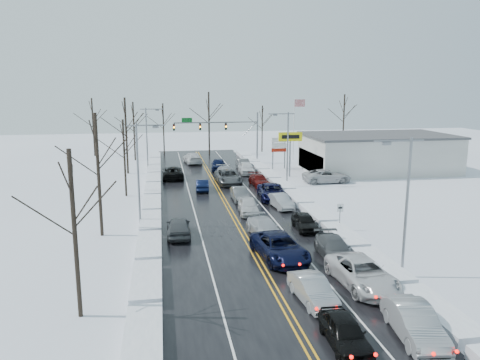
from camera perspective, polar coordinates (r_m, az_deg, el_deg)
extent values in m
plane|color=silver|center=(46.16, -1.23, -3.72)|extent=(160.00, 160.00, 0.00)
cube|color=black|center=(48.07, -1.58, -3.10)|extent=(14.00, 84.00, 0.01)
cube|color=white|center=(47.65, -10.68, -3.44)|extent=(1.80, 72.00, 0.68)
cube|color=white|center=(49.67, 7.15, -2.72)|extent=(1.80, 72.00, 0.68)
cylinder|color=slate|center=(74.06, 2.12, 5.17)|extent=(0.24, 0.24, 8.00)
cylinder|color=slate|center=(72.79, -2.92, 7.03)|extent=(13.00, 0.18, 0.18)
cylinder|color=slate|center=(73.69, 1.21, 6.24)|extent=(2.33, 0.10, 2.33)
cube|color=#0C591E|center=(72.38, -6.49, 7.26)|extent=(1.60, 0.08, 0.70)
cube|color=black|center=(73.04, -1.74, 6.54)|extent=(0.32, 0.25, 1.05)
sphere|color=#3F0705|center=(72.85, -1.72, 6.77)|extent=(0.20, 0.20, 0.20)
sphere|color=orange|center=(72.88, -1.72, 6.53)|extent=(0.22, 0.22, 0.22)
sphere|color=black|center=(72.90, -1.72, 6.30)|extent=(0.20, 0.20, 0.20)
cube|color=black|center=(72.60, -4.89, 6.48)|extent=(0.32, 0.25, 1.05)
sphere|color=#3F0705|center=(72.41, -4.88, 6.70)|extent=(0.20, 0.20, 0.20)
sphere|color=orange|center=(72.44, -4.87, 6.47)|extent=(0.22, 0.22, 0.22)
sphere|color=black|center=(72.47, -4.87, 6.23)|extent=(0.20, 0.20, 0.20)
cube|color=black|center=(72.38, -8.06, 6.39)|extent=(0.32, 0.25, 1.05)
sphere|color=#3F0705|center=(72.20, -8.06, 6.62)|extent=(0.20, 0.20, 0.20)
sphere|color=orange|center=(72.22, -8.06, 6.38)|extent=(0.22, 0.22, 0.22)
sphere|color=black|center=(72.25, -8.05, 6.14)|extent=(0.20, 0.20, 0.20)
cylinder|color=slate|center=(63.11, 6.10, 2.92)|extent=(0.20, 0.20, 5.60)
cube|color=yellow|center=(62.79, 6.15, 5.27)|extent=(3.20, 0.30, 1.20)
cube|color=black|center=(62.62, 6.20, 5.25)|extent=(2.40, 0.04, 0.50)
cylinder|color=slate|center=(68.75, 4.02, 2.98)|extent=(0.16, 0.16, 4.00)
cylinder|color=slate|center=(69.19, 5.47, 3.01)|extent=(0.16, 0.16, 4.00)
cube|color=white|center=(68.67, 4.78, 4.90)|extent=(2.20, 0.22, 0.70)
cube|color=white|center=(68.76, 4.77, 4.23)|extent=(2.20, 0.22, 0.70)
cube|color=#9E1C0C|center=(68.85, 4.76, 3.66)|extent=(2.20, 0.22, 0.50)
cylinder|color=slate|center=(40.46, 12.07, -4.55)|extent=(0.08, 0.08, 2.20)
cube|color=white|center=(40.23, 12.12, -3.32)|extent=(0.55, 0.05, 0.70)
cube|color=black|center=(40.19, 12.14, -3.34)|extent=(0.35, 0.02, 0.15)
cylinder|color=silver|center=(77.45, 6.57, 6.12)|extent=(0.14, 0.14, 10.00)
cube|color=beige|center=(69.81, 16.40, 3.09)|extent=(20.00, 12.00, 5.00)
cube|color=#262628|center=(66.21, 8.58, 2.21)|extent=(0.10, 11.00, 2.80)
cube|color=#3F3F42|center=(69.50, 16.52, 5.25)|extent=(20.40, 12.40, 0.30)
cylinder|color=slate|center=(31.00, 19.62, -3.37)|extent=(0.18, 0.18, 9.00)
cylinder|color=slate|center=(29.86, 18.83, 4.54)|extent=(3.20, 0.12, 0.12)
cube|color=slate|center=(29.50, 17.44, 4.26)|extent=(0.50, 0.25, 0.18)
cylinder|color=slate|center=(56.62, 5.82, 3.69)|extent=(0.18, 0.18, 9.00)
cylinder|color=slate|center=(56.00, 5.11, 8.04)|extent=(3.20, 0.12, 0.12)
cube|color=slate|center=(55.81, 4.31, 7.89)|extent=(0.50, 0.25, 0.18)
cylinder|color=slate|center=(40.85, -12.30, 0.49)|extent=(0.18, 0.18, 9.00)
cylinder|color=slate|center=(40.24, -11.42, 6.55)|extent=(3.20, 0.12, 0.12)
cube|color=slate|center=(40.23, -10.26, 6.38)|extent=(0.50, 0.25, 0.18)
cylinder|color=slate|center=(68.54, -11.29, 4.87)|extent=(0.18, 0.18, 9.00)
cylinder|color=slate|center=(68.18, -10.75, 8.49)|extent=(3.20, 0.12, 0.12)
cube|color=slate|center=(68.17, -10.07, 8.38)|extent=(0.50, 0.25, 0.18)
cylinder|color=#2D231C|center=(25.65, -19.48, -6.40)|extent=(0.24, 0.24, 9.00)
cylinder|color=#2D231C|center=(39.06, -16.86, 0.51)|extent=(0.27, 0.27, 10.00)
cylinder|color=#2D231C|center=(52.83, -13.89, 2.59)|extent=(0.23, 0.23, 8.50)
cylinder|color=#2D231C|center=(66.61, -13.69, 5.23)|extent=(0.28, 0.28, 10.50)
cylinder|color=#2D231C|center=(78.55, -12.79, 5.80)|extent=(0.25, 0.25, 9.50)
cylinder|color=#2D231C|center=(85.17, -17.45, 6.15)|extent=(0.27, 0.27, 10.00)
cylinder|color=#2D231C|center=(85.42, -9.31, 6.20)|extent=(0.24, 0.24, 9.00)
cylinder|color=#2D231C|center=(83.77, -3.80, 6.91)|extent=(0.29, 0.29, 11.00)
cylinder|color=#2D231C|center=(86.93, 2.72, 6.26)|extent=(0.23, 0.23, 8.50)
cylinder|color=#2D231C|center=(92.05, 12.51, 6.91)|extent=(0.28, 0.28, 10.50)
imported|color=black|center=(23.96, 12.58, -19.10)|extent=(1.86, 4.24, 1.42)
imported|color=#979A9E|center=(27.76, 8.82, -14.47)|extent=(1.91, 4.55, 1.46)
imported|color=black|center=(33.79, 4.82, -9.53)|extent=(3.56, 6.48, 1.72)
imported|color=#ADB0B5|center=(38.46, 2.97, -6.87)|extent=(2.59, 5.17, 1.44)
imported|color=silver|center=(44.99, 1.03, -4.13)|extent=(2.16, 4.64, 1.54)
imported|color=#474A4C|center=(50.03, -0.04, -2.53)|extent=(1.51, 4.34, 1.43)
imported|color=#46484B|center=(58.56, -1.45, -0.46)|extent=(3.02, 6.27, 1.72)
imported|color=#9B9DA2|center=(61.81, -1.63, 0.17)|extent=(2.46, 5.50, 1.57)
imported|color=black|center=(68.05, -2.65, 1.20)|extent=(2.62, 5.19, 1.69)
imported|color=#93969A|center=(25.49, 20.34, -17.58)|extent=(2.32, 5.12, 1.63)
imported|color=silver|center=(30.31, 14.61, -12.42)|extent=(3.16, 6.22, 1.68)
imported|color=#46494C|center=(34.43, 11.35, -9.32)|extent=(2.45, 5.22, 1.47)
imported|color=black|center=(40.49, 7.87, -6.02)|extent=(1.81, 4.20, 1.41)
imported|color=#9DA0A5|center=(47.26, 4.93, -3.40)|extent=(2.05, 4.40, 1.40)
imported|color=black|center=(50.69, 3.92, -2.37)|extent=(3.25, 6.15, 1.65)
imported|color=#4C0B0A|center=(57.47, 2.34, -0.70)|extent=(2.17, 4.81, 1.37)
imported|color=white|center=(65.14, 0.77, 0.75)|extent=(2.23, 5.04, 1.68)
imported|color=#414446|center=(68.34, 0.41, 1.26)|extent=(1.67, 4.65, 1.53)
imported|color=black|center=(54.97, -4.64, -1.29)|extent=(1.64, 4.16, 1.35)
imported|color=black|center=(62.57, -8.18, 0.19)|extent=(2.72, 5.89, 1.64)
imported|color=silver|center=(74.37, -5.79, 2.03)|extent=(3.06, 6.11, 1.70)
imported|color=#424548|center=(38.76, -7.47, -6.80)|extent=(1.98, 4.77, 1.61)
imported|color=silver|center=(60.27, 10.52, -0.31)|extent=(6.13, 2.86, 1.70)
imported|color=#424447|center=(66.45, 11.30, 0.74)|extent=(2.94, 6.08, 1.71)
imported|color=black|center=(69.44, 8.56, 1.29)|extent=(1.74, 4.01, 1.35)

